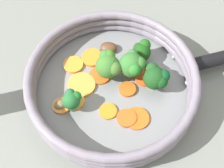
{
  "coord_description": "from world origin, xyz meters",
  "views": [
    {
      "loc": [
        0.13,
        0.23,
        0.46
      ],
      "look_at": [
        0.0,
        0.0,
        0.03
      ],
      "focal_mm": 50.0,
      "sensor_mm": 36.0,
      "label": 1
    }
  ],
  "objects_px": {
    "carrot_slice_7": "(137,118)",
    "carrot_slice_2": "(108,111)",
    "carrot_slice_3": "(127,89)",
    "carrot_slice_6": "(73,65)",
    "broccoli_floret_1": "(108,65)",
    "broccoli_floret_4": "(156,77)",
    "skillet": "(112,91)",
    "carrot_slice_10": "(81,85)",
    "broccoli_floret_3": "(72,100)",
    "mushroom_piece_1": "(109,47)",
    "mushroom_piece_0": "(60,105)",
    "carrot_slice_0": "(127,118)",
    "carrot_slice_1": "(61,106)",
    "broccoli_floret_2": "(142,51)",
    "carrot_slice_9": "(145,77)",
    "carrot_slice_4": "(73,101)",
    "carrot_slice_5": "(91,58)",
    "broccoli_floret_0": "(133,65)",
    "carrot_slice_8": "(100,75)"
  },
  "relations": [
    {
      "from": "broccoli_floret_2",
      "to": "carrot_slice_10",
      "type": "bearing_deg",
      "value": -1.39
    },
    {
      "from": "carrot_slice_7",
      "to": "broccoli_floret_0",
      "type": "height_order",
      "value": "broccoli_floret_0"
    },
    {
      "from": "carrot_slice_0",
      "to": "carrot_slice_5",
      "type": "relative_size",
      "value": 0.83
    },
    {
      "from": "broccoli_floret_1",
      "to": "broccoli_floret_3",
      "type": "relative_size",
      "value": 1.24
    },
    {
      "from": "carrot_slice_7",
      "to": "mushroom_piece_1",
      "type": "height_order",
      "value": "mushroom_piece_1"
    },
    {
      "from": "broccoli_floret_1",
      "to": "broccoli_floret_3",
      "type": "distance_m",
      "value": 0.08
    },
    {
      "from": "carrot_slice_7",
      "to": "broccoli_floret_1",
      "type": "height_order",
      "value": "broccoli_floret_1"
    },
    {
      "from": "broccoli_floret_3",
      "to": "mushroom_piece_0",
      "type": "height_order",
      "value": "broccoli_floret_3"
    },
    {
      "from": "carrot_slice_3",
      "to": "carrot_slice_5",
      "type": "relative_size",
      "value": 0.76
    },
    {
      "from": "carrot_slice_4",
      "to": "carrot_slice_8",
      "type": "bearing_deg",
      "value": -160.29
    },
    {
      "from": "carrot_slice_9",
      "to": "carrot_slice_7",
      "type": "bearing_deg",
      "value": 47.72
    },
    {
      "from": "carrot_slice_0",
      "to": "carrot_slice_6",
      "type": "height_order",
      "value": "same"
    },
    {
      "from": "carrot_slice_0",
      "to": "carrot_slice_8",
      "type": "height_order",
      "value": "carrot_slice_0"
    },
    {
      "from": "carrot_slice_6",
      "to": "broccoli_floret_2",
      "type": "distance_m",
      "value": 0.12
    },
    {
      "from": "mushroom_piece_1",
      "to": "mushroom_piece_0",
      "type": "bearing_deg",
      "value": 26.36
    },
    {
      "from": "broccoli_floret_3",
      "to": "mushroom_piece_1",
      "type": "height_order",
      "value": "broccoli_floret_3"
    },
    {
      "from": "carrot_slice_5",
      "to": "broccoli_floret_4",
      "type": "bearing_deg",
      "value": 123.34
    },
    {
      "from": "carrot_slice_6",
      "to": "broccoli_floret_1",
      "type": "xyz_separation_m",
      "value": [
        -0.04,
        0.05,
        0.03
      ]
    },
    {
      "from": "carrot_slice_5",
      "to": "broccoli_floret_1",
      "type": "distance_m",
      "value": 0.05
    },
    {
      "from": "carrot_slice_3",
      "to": "broccoli_floret_1",
      "type": "bearing_deg",
      "value": -73.5
    },
    {
      "from": "carrot_slice_10",
      "to": "broccoli_floret_1",
      "type": "bearing_deg",
      "value": 175.93
    },
    {
      "from": "broccoli_floret_1",
      "to": "mushroom_piece_0",
      "type": "bearing_deg",
      "value": 8.76
    },
    {
      "from": "carrot_slice_2",
      "to": "mushroom_piece_0",
      "type": "distance_m",
      "value": 0.08
    },
    {
      "from": "carrot_slice_2",
      "to": "broccoli_floret_1",
      "type": "bearing_deg",
      "value": -120.01
    },
    {
      "from": "carrot_slice_0",
      "to": "mushroom_piece_1",
      "type": "distance_m",
      "value": 0.14
    },
    {
      "from": "broccoli_floret_2",
      "to": "carrot_slice_7",
      "type": "bearing_deg",
      "value": 54.5
    },
    {
      "from": "carrot_slice_7",
      "to": "mushroom_piece_0",
      "type": "height_order",
      "value": "mushroom_piece_0"
    },
    {
      "from": "carrot_slice_8",
      "to": "carrot_slice_4",
      "type": "bearing_deg",
      "value": 19.71
    },
    {
      "from": "skillet",
      "to": "carrot_slice_7",
      "type": "bearing_deg",
      "value": 95.59
    },
    {
      "from": "carrot_slice_5",
      "to": "carrot_slice_9",
      "type": "height_order",
      "value": "carrot_slice_5"
    },
    {
      "from": "carrot_slice_8",
      "to": "mushroom_piece_1",
      "type": "xyz_separation_m",
      "value": [
        -0.04,
        -0.04,
        0.01
      ]
    },
    {
      "from": "carrot_slice_2",
      "to": "carrot_slice_10",
      "type": "xyz_separation_m",
      "value": [
        0.01,
        -0.06,
        0.0
      ]
    },
    {
      "from": "skillet",
      "to": "carrot_slice_0",
      "type": "relative_size",
      "value": 8.42
    },
    {
      "from": "carrot_slice_4",
      "to": "broccoli_floret_1",
      "type": "height_order",
      "value": "broccoli_floret_1"
    },
    {
      "from": "carrot_slice_7",
      "to": "carrot_slice_2",
      "type": "bearing_deg",
      "value": -44.85
    },
    {
      "from": "carrot_slice_2",
      "to": "carrot_slice_1",
      "type": "bearing_deg",
      "value": -36.8
    },
    {
      "from": "carrot_slice_2",
      "to": "carrot_slice_9",
      "type": "relative_size",
      "value": 0.74
    },
    {
      "from": "broccoli_floret_4",
      "to": "skillet",
      "type": "bearing_deg",
      "value": -25.42
    },
    {
      "from": "carrot_slice_6",
      "to": "carrot_slice_8",
      "type": "height_order",
      "value": "same"
    },
    {
      "from": "skillet",
      "to": "carrot_slice_1",
      "type": "xyz_separation_m",
      "value": [
        0.09,
        -0.01,
        0.01
      ]
    },
    {
      "from": "carrot_slice_3",
      "to": "carrot_slice_6",
      "type": "distance_m",
      "value": 0.1
    },
    {
      "from": "broccoli_floret_4",
      "to": "broccoli_floret_1",
      "type": "bearing_deg",
      "value": -46.16
    },
    {
      "from": "broccoli_floret_4",
      "to": "carrot_slice_0",
      "type": "bearing_deg",
      "value": 22.26
    },
    {
      "from": "carrot_slice_4",
      "to": "carrot_slice_7",
      "type": "bearing_deg",
      "value": 133.22
    },
    {
      "from": "carrot_slice_5",
      "to": "carrot_slice_8",
      "type": "distance_m",
      "value": 0.04
    },
    {
      "from": "carrot_slice_10",
      "to": "broccoli_floret_1",
      "type": "relative_size",
      "value": 0.96
    },
    {
      "from": "carrot_slice_2",
      "to": "carrot_slice_3",
      "type": "bearing_deg",
      "value": -158.09
    },
    {
      "from": "carrot_slice_0",
      "to": "carrot_slice_8",
      "type": "bearing_deg",
      "value": -90.97
    },
    {
      "from": "carrot_slice_3",
      "to": "carrot_slice_10",
      "type": "xyz_separation_m",
      "value": [
        0.06,
        -0.05,
        -0.0
      ]
    },
    {
      "from": "broccoli_floret_3",
      "to": "mushroom_piece_1",
      "type": "distance_m",
      "value": 0.13
    }
  ]
}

